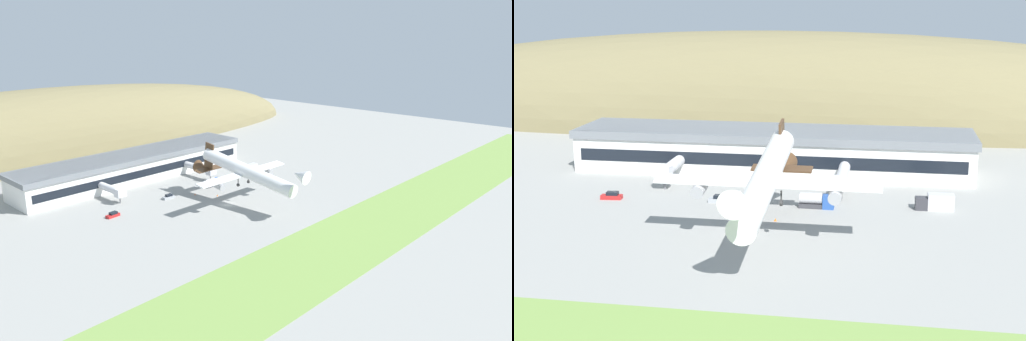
% 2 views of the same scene
% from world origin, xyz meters
% --- Properties ---
extents(ground_plane, '(426.67, 426.67, 0.00)m').
position_xyz_m(ground_plane, '(0.00, 0.00, 0.00)').
color(ground_plane, gray).
extents(hill_backdrop, '(342.42, 63.52, 62.49)m').
position_xyz_m(hill_backdrop, '(-12.13, 116.56, 0.00)').
color(hill_backdrop, olive).
rests_on(hill_backdrop, ground_plane).
extents(terminal_building, '(96.75, 20.36, 10.38)m').
position_xyz_m(terminal_building, '(-3.06, 49.64, 5.88)').
color(terminal_building, white).
rests_on(terminal_building, ground_plane).
extents(jetway_0, '(3.38, 13.75, 5.43)m').
position_xyz_m(jetway_0, '(-24.03, 32.36, 3.99)').
color(jetway_0, silver).
rests_on(jetway_0, ground_plane).
extents(jetway_1, '(3.38, 16.71, 5.43)m').
position_xyz_m(jetway_1, '(15.25, 30.80, 3.99)').
color(jetway_1, silver).
rests_on(jetway_1, ground_plane).
extents(cargo_airplane, '(39.42, 51.05, 12.81)m').
position_xyz_m(cargo_airplane, '(4.58, -4.22, 11.72)').
color(cargo_airplane, white).
extents(service_car_0, '(4.26, 2.02, 1.61)m').
position_xyz_m(service_car_0, '(-9.62, 19.99, 0.67)').
color(service_car_0, '#999EA3').
rests_on(service_car_0, ground_plane).
extents(service_car_1, '(4.58, 2.17, 1.63)m').
position_xyz_m(service_car_1, '(-32.75, 18.75, 0.67)').
color(service_car_1, '#B21E1E').
rests_on(service_car_1, ground_plane).
extents(fuel_truck, '(7.82, 2.76, 3.34)m').
position_xyz_m(fuel_truck, '(34.78, 22.05, 1.56)').
color(fuel_truck, '#333338').
rests_on(fuel_truck, ground_plane).
extents(box_truck, '(7.22, 2.38, 3.14)m').
position_xyz_m(box_truck, '(10.93, 19.45, 1.51)').
color(box_truck, '#264C99').
rests_on(box_truck, ground_plane).
extents(traffic_cone_0, '(0.52, 0.52, 0.58)m').
position_xyz_m(traffic_cone_0, '(4.05, 9.31, 0.28)').
color(traffic_cone_0, orange).
rests_on(traffic_cone_0, ground_plane).
extents(traffic_cone_1, '(0.52, 0.52, 0.58)m').
position_xyz_m(traffic_cone_1, '(-0.52, 16.23, 0.28)').
color(traffic_cone_1, orange).
rests_on(traffic_cone_1, ground_plane).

